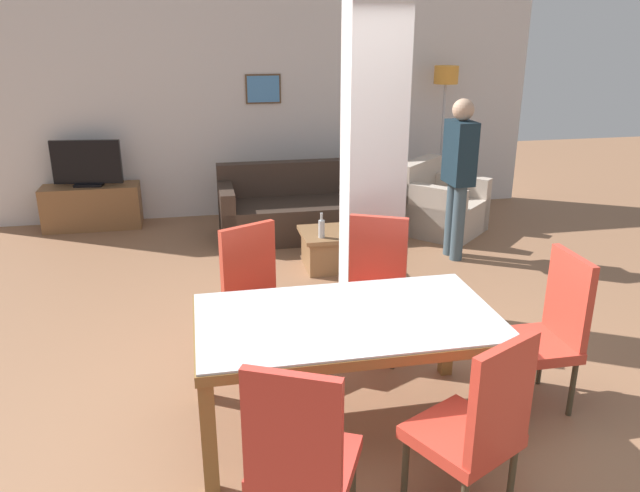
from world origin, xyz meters
TOP-DOWN VIEW (x-y plane):
  - ground_plane at (0.00, 0.00)m, footprint 18.00×18.00m
  - back_wall at (0.00, 4.78)m, footprint 7.20×0.09m
  - divider_pillar at (0.56, 1.48)m, footprint 0.46×0.33m
  - dining_table at (0.00, 0.00)m, footprint 1.78×1.00m
  - dining_chair_head_right at (1.32, 0.00)m, footprint 0.46×0.46m
  - dining_chair_near_left at (-0.44, -0.91)m, footprint 0.61×0.61m
  - dining_chair_far_right at (0.44, 0.92)m, footprint 0.61×0.61m
  - dining_chair_far_left at (-0.44, 0.89)m, footprint 0.62×0.62m
  - dining_chair_near_right at (0.44, -0.86)m, footprint 0.62×0.62m
  - sofa at (0.41, 3.75)m, footprint 1.99×0.88m
  - armchair at (2.00, 3.52)m, footprint 1.19×1.19m
  - coffee_table at (0.49, 2.63)m, footprint 0.63×0.59m
  - bottle at (0.35, 2.47)m, footprint 0.06×0.06m
  - tv_stand at (-2.09, 4.50)m, footprint 1.14×0.40m
  - tv_screen at (-2.09, 4.50)m, footprint 0.81×0.24m
  - floor_lamp at (2.35, 4.44)m, footprint 0.30×0.30m
  - standing_person at (1.83, 2.67)m, footprint 0.23×0.39m

SIDE VIEW (x-z plane):
  - ground_plane at x=0.00m, z-range 0.00..0.00m
  - coffee_table at x=0.49m, z-range 0.01..0.39m
  - tv_stand at x=-2.09m, z-range 0.00..0.53m
  - sofa at x=0.41m, z-range -0.12..0.69m
  - armchair at x=2.00m, z-range -0.13..0.71m
  - bottle at x=0.35m, z-range 0.35..0.60m
  - dining_chair_head_right at x=1.32m, z-range 0.03..1.05m
  - dining_chair_near_left at x=-0.44m, z-range 0.03..1.05m
  - dining_chair_far_right at x=0.44m, z-range 0.03..1.05m
  - dining_chair_far_left at x=-0.44m, z-range 0.03..1.05m
  - dining_chair_near_right at x=0.44m, z-range 0.03..1.05m
  - dining_table at x=0.00m, z-range 0.23..0.98m
  - tv_screen at x=-2.09m, z-range 0.52..1.07m
  - standing_person at x=1.83m, z-range 0.13..1.80m
  - divider_pillar at x=0.56m, z-range 0.00..2.70m
  - back_wall at x=0.00m, z-range 0.00..2.70m
  - floor_lamp at x=2.35m, z-range 0.63..2.50m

